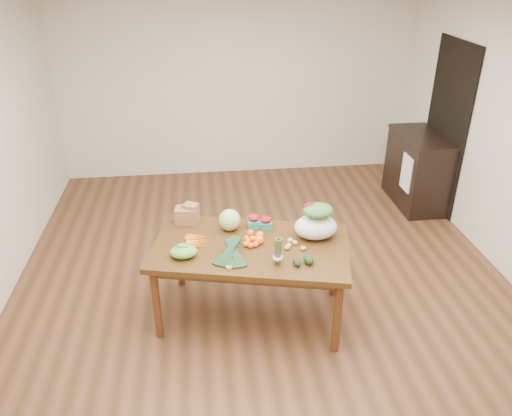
{
  "coord_description": "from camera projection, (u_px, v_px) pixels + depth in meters",
  "views": [
    {
      "loc": [
        -0.57,
        -4.01,
        3.03
      ],
      "look_at": [
        -0.09,
        0.0,
        0.91
      ],
      "focal_mm": 35.0,
      "sensor_mm": 36.0,
      "label": 1
    }
  ],
  "objects": [
    {
      "name": "mandarin_cluster",
      "position": [
        252.0,
        240.0,
        4.3
      ],
      "size": [
        0.22,
        0.22,
        0.08
      ],
      "primitive_type": null,
      "rotation": [
        0.0,
        0.0,
        -0.23
      ],
      "color": "#FF5F0F",
      "rests_on": "dining_table"
    },
    {
      "name": "orange_a",
      "position": [
        250.0,
        233.0,
        4.41
      ],
      "size": [
        0.07,
        0.07,
        0.07
      ],
      "primitive_type": "sphere",
      "color": "orange",
      "rests_on": "dining_table"
    },
    {
      "name": "snap_pea_bag",
      "position": [
        184.0,
        252.0,
        4.12
      ],
      "size": [
        0.23,
        0.17,
        0.1
      ],
      "primitive_type": "ellipsoid",
      "color": "#5AB63D",
      "rests_on": "dining_table"
    },
    {
      "name": "orange_c",
      "position": [
        259.0,
        240.0,
        4.3
      ],
      "size": [
        0.08,
        0.08,
        0.08
      ],
      "primitive_type": "sphere",
      "color": "#F89E0F",
      "rests_on": "dining_table"
    },
    {
      "name": "potato_c",
      "position": [
        295.0,
        243.0,
        4.3
      ],
      "size": [
        0.05,
        0.04,
        0.04
      ],
      "primitive_type": "ellipsoid",
      "color": "tan",
      "rests_on": "dining_table"
    },
    {
      "name": "asparagus_bundle",
      "position": [
        278.0,
        251.0,
        3.99
      ],
      "size": [
        0.1,
        0.13,
        0.26
      ],
      "primitive_type": null,
      "rotation": [
        0.15,
        0.0,
        -0.23
      ],
      "color": "#537636",
      "rests_on": "dining_table"
    },
    {
      "name": "strawberry_basket_b",
      "position": [
        266.0,
        224.0,
        4.54
      ],
      "size": [
        0.13,
        0.13,
        0.1
      ],
      "primitive_type": null,
      "rotation": [
        0.0,
        0.0,
        -0.23
      ],
      "color": "red",
      "rests_on": "dining_table"
    },
    {
      "name": "potato_e",
      "position": [
        303.0,
        248.0,
        4.22
      ],
      "size": [
        0.05,
        0.04,
        0.04
      ],
      "primitive_type": "ellipsoid",
      "color": "tan",
      "rests_on": "dining_table"
    },
    {
      "name": "avocado_a",
      "position": [
        297.0,
        262.0,
        4.01
      ],
      "size": [
        0.08,
        0.1,
        0.06
      ],
      "primitive_type": "ellipsoid",
      "rotation": [
        0.0,
        0.0,
        0.3
      ],
      "color": "black",
      "rests_on": "dining_table"
    },
    {
      "name": "carrots",
      "position": [
        197.0,
        241.0,
        4.34
      ],
      "size": [
        0.26,
        0.26,
        0.03
      ],
      "primitive_type": null,
      "rotation": [
        0.0,
        0.0,
        -0.23
      ],
      "color": "orange",
      "rests_on": "dining_table"
    },
    {
      "name": "strawberry_basket_a",
      "position": [
        254.0,
        222.0,
        4.56
      ],
      "size": [
        0.13,
        0.13,
        0.1
      ],
      "primitive_type": null,
      "rotation": [
        0.0,
        0.0,
        -0.23
      ],
      "color": "red",
      "rests_on": "dining_table"
    },
    {
      "name": "room_walls",
      "position": [
        266.0,
        164.0,
        4.37
      ],
      "size": [
        5.02,
        6.02,
        2.7
      ],
      "color": "silver",
      "rests_on": "floor"
    },
    {
      "name": "potato_b",
      "position": [
        289.0,
        245.0,
        4.27
      ],
      "size": [
        0.05,
        0.04,
        0.04
      ],
      "primitive_type": "ellipsoid",
      "color": "tan",
      "rests_on": "dining_table"
    },
    {
      "name": "avocado_b",
      "position": [
        309.0,
        260.0,
        4.04
      ],
      "size": [
        0.1,
        0.13,
        0.07
      ],
      "primitive_type": "ellipsoid",
      "rotation": [
        0.0,
        0.0,
        0.3
      ],
      "color": "black",
      "rests_on": "dining_table"
    },
    {
      "name": "doorway_dark",
      "position": [
        446.0,
        128.0,
        6.18
      ],
      "size": [
        0.02,
        1.0,
        2.1
      ],
      "primitive_type": "cube",
      "color": "black",
      "rests_on": "floor"
    },
    {
      "name": "orange_b",
      "position": [
        260.0,
        235.0,
        4.38
      ],
      "size": [
        0.07,
        0.07,
        0.07
      ],
      "primitive_type": "sphere",
      "color": "#FE5C0F",
      "rests_on": "dining_table"
    },
    {
      "name": "floor",
      "position": [
        265.0,
        288.0,
        5.0
      ],
      "size": [
        6.0,
        6.0,
        0.0
      ],
      "primitive_type": "plane",
      "color": "brown",
      "rests_on": "ground"
    },
    {
      "name": "salad_bag",
      "position": [
        316.0,
        223.0,
        4.35
      ],
      "size": [
        0.44,
        0.37,
        0.3
      ],
      "primitive_type": null,
      "rotation": [
        0.0,
        0.0,
        -0.23
      ],
      "color": "silver",
      "rests_on": "dining_table"
    },
    {
      "name": "kale_bunch",
      "position": [
        231.0,
        253.0,
        4.04
      ],
      "size": [
        0.4,
        0.46,
        0.16
      ],
      "primitive_type": null,
      "rotation": [
        0.0,
        0.0,
        -0.23
      ],
      "color": "black",
      "rests_on": "dining_table"
    },
    {
      "name": "potato_a",
      "position": [
        287.0,
        247.0,
        4.23
      ],
      "size": [
        0.05,
        0.04,
        0.04
      ],
      "primitive_type": "ellipsoid",
      "color": "tan",
      "rests_on": "dining_table"
    },
    {
      "name": "cabbage",
      "position": [
        230.0,
        220.0,
        4.5
      ],
      "size": [
        0.2,
        0.2,
        0.2
      ],
      "primitive_type": "sphere",
      "color": "#BADA7E",
      "rests_on": "dining_table"
    },
    {
      "name": "dining_table",
      "position": [
        251.0,
        281.0,
        4.48
      ],
      "size": [
        1.85,
        1.3,
        0.75
      ],
      "primitive_type": "cube",
      "rotation": [
        0.0,
        0.0,
        -0.23
      ],
      "color": "#503112",
      "rests_on": "floor"
    },
    {
      "name": "dish_towel",
      "position": [
        406.0,
        173.0,
        6.18
      ],
      "size": [
        0.02,
        0.28,
        0.45
      ],
      "primitive_type": "cube",
      "color": "white",
      "rests_on": "cabinet"
    },
    {
      "name": "paper_bag",
      "position": [
        186.0,
        214.0,
        4.62
      ],
      "size": [
        0.3,
        0.27,
        0.18
      ],
      "primitive_type": null,
      "rotation": [
        0.0,
        0.0,
        -0.23
      ],
      "color": "#996444",
      "rests_on": "dining_table"
    },
    {
      "name": "cabinet",
      "position": [
        417.0,
        170.0,
        6.47
      ],
      "size": [
        0.52,
        1.02,
        0.94
      ],
      "primitive_type": "cube",
      "color": "black",
      "rests_on": "floor"
    },
    {
      "name": "potato_d",
      "position": [
        290.0,
        240.0,
        4.33
      ],
      "size": [
        0.05,
        0.05,
        0.05
      ],
      "primitive_type": "ellipsoid",
      "color": "tan",
      "rests_on": "dining_table"
    }
  ]
}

